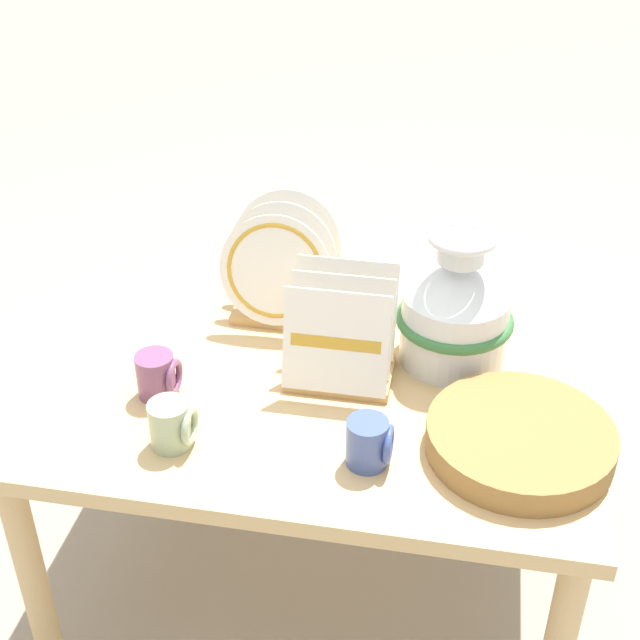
# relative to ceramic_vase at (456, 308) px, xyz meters

# --- Properties ---
(ground_plane) EXTENTS (14.00, 14.00, 0.00)m
(ground_plane) POSITION_rel_ceramic_vase_xyz_m (-0.27, -0.07, -0.71)
(ground_plane) COLOR gray
(display_table) EXTENTS (1.12, 0.89, 0.59)m
(display_table) POSITION_rel_ceramic_vase_xyz_m (-0.27, -0.07, -0.19)
(display_table) COLOR tan
(display_table) RESTS_ON ground_plane
(ceramic_vase) EXTENTS (0.24, 0.24, 0.29)m
(ceramic_vase) POSITION_rel_ceramic_vase_xyz_m (0.00, 0.00, 0.00)
(ceramic_vase) COLOR silver
(ceramic_vase) RESTS_ON display_table
(dish_rack_round_plates) EXTENTS (0.24, 0.19, 0.26)m
(dish_rack_round_plates) POSITION_rel_ceramic_vase_xyz_m (-0.38, 0.10, -0.02)
(dish_rack_round_plates) COLOR tan
(dish_rack_round_plates) RESTS_ON display_table
(dish_rack_square_plates) EXTENTS (0.21, 0.18, 0.23)m
(dish_rack_square_plates) POSITION_rel_ceramic_vase_xyz_m (-0.22, -0.11, -0.05)
(dish_rack_square_plates) COLOR tan
(dish_rack_square_plates) RESTS_ON display_table
(wicker_charger_stack) EXTENTS (0.34, 0.34, 0.05)m
(wicker_charger_stack) POSITION_rel_ceramic_vase_xyz_m (0.14, -0.27, -0.10)
(wicker_charger_stack) COLOR olive
(wicker_charger_stack) RESTS_ON display_table
(mug_sage_glaze) EXTENTS (0.08, 0.08, 0.09)m
(mug_sage_glaze) POSITION_rel_ceramic_vase_xyz_m (-0.48, -0.37, -0.08)
(mug_sage_glaze) COLOR #9EB28E
(mug_sage_glaze) RESTS_ON display_table
(mug_cobalt_glaze) EXTENTS (0.08, 0.08, 0.09)m
(mug_cobalt_glaze) POSITION_rel_ceramic_vase_xyz_m (-0.12, -0.35, -0.08)
(mug_cobalt_glaze) COLOR #42569E
(mug_cobalt_glaze) RESTS_ON display_table
(mug_plum_glaze) EXTENTS (0.08, 0.08, 0.09)m
(mug_plum_glaze) POSITION_rel_ceramic_vase_xyz_m (-0.56, -0.23, -0.08)
(mug_plum_glaze) COLOR #7A4770
(mug_plum_glaze) RESTS_ON display_table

